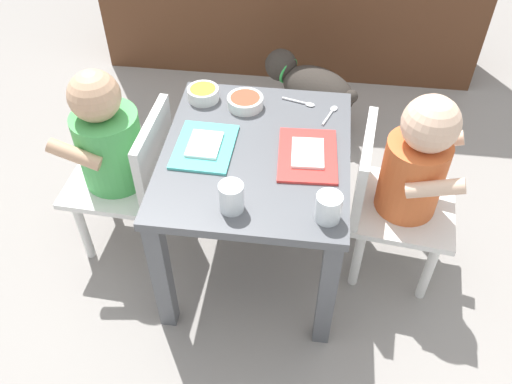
% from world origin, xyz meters
% --- Properties ---
extents(ground_plane, '(7.00, 7.00, 0.00)m').
position_xyz_m(ground_plane, '(0.00, 0.00, 0.00)').
color(ground_plane, gray).
extents(dining_table, '(0.49, 0.58, 0.44)m').
position_xyz_m(dining_table, '(0.00, 0.00, 0.36)').
color(dining_table, '#515459').
rests_on(dining_table, ground).
extents(seated_child_left, '(0.29, 0.29, 0.62)m').
position_xyz_m(seated_child_left, '(-0.41, 0.03, 0.38)').
color(seated_child_left, silver).
rests_on(seated_child_left, ground).
extents(seated_child_right, '(0.31, 0.31, 0.62)m').
position_xyz_m(seated_child_right, '(0.41, 0.03, 0.39)').
color(seated_child_right, silver).
rests_on(seated_child_right, ground).
extents(dog, '(0.39, 0.31, 0.29)m').
position_xyz_m(dog, '(0.12, 0.69, 0.18)').
color(dog, '#332D28').
rests_on(dog, ground).
extents(food_tray_left, '(0.16, 0.20, 0.02)m').
position_xyz_m(food_tray_left, '(-0.13, -0.01, 0.44)').
color(food_tray_left, '#4CC6BC').
rests_on(food_tray_left, dining_table).
extents(food_tray_right, '(0.16, 0.22, 0.02)m').
position_xyz_m(food_tray_right, '(0.13, -0.01, 0.44)').
color(food_tray_right, red).
rests_on(food_tray_right, dining_table).
extents(water_cup_left, '(0.06, 0.06, 0.07)m').
position_xyz_m(water_cup_left, '(-0.03, -0.21, 0.47)').
color(water_cup_left, white).
rests_on(water_cup_left, dining_table).
extents(water_cup_right, '(0.06, 0.06, 0.07)m').
position_xyz_m(water_cup_right, '(0.19, -0.21, 0.47)').
color(water_cup_right, white).
rests_on(water_cup_right, dining_table).
extents(veggie_bowl_near, '(0.10, 0.10, 0.03)m').
position_xyz_m(veggie_bowl_near, '(-0.06, 0.19, 0.45)').
color(veggie_bowl_near, white).
rests_on(veggie_bowl_near, dining_table).
extents(cereal_bowl_left_side, '(0.09, 0.09, 0.04)m').
position_xyz_m(cereal_bowl_left_side, '(-0.18, 0.21, 0.46)').
color(cereal_bowl_left_side, white).
rests_on(cereal_bowl_left_side, dining_table).
extents(spoon_by_left_tray, '(0.10, 0.04, 0.01)m').
position_xyz_m(spoon_by_left_tray, '(0.10, 0.22, 0.44)').
color(spoon_by_left_tray, silver).
rests_on(spoon_by_left_tray, dining_table).
extents(spoon_by_right_tray, '(0.05, 0.10, 0.01)m').
position_xyz_m(spoon_by_right_tray, '(0.19, 0.18, 0.44)').
color(spoon_by_right_tray, silver).
rests_on(spoon_by_right_tray, dining_table).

